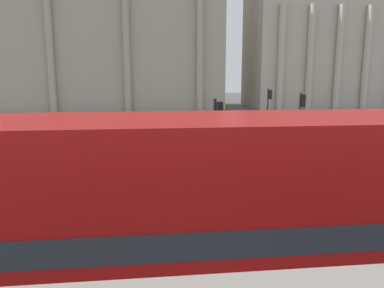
{
  "coord_description": "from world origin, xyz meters",
  "views": [
    {
      "loc": [
        -1.03,
        -2.19,
        4.89
      ],
      "look_at": [
        1.03,
        15.69,
        1.55
      ],
      "focal_mm": 35.0,
      "sensor_mm": 36.0,
      "label": 1
    }
  ],
  "objects_px": {
    "car_silver": "(156,160)",
    "plaza_building_right": "(333,50)",
    "double_decker_bus": "(256,217)",
    "traffic_light_far": "(268,106)",
    "pedestrian_blue": "(239,144)",
    "traffic_light_near": "(216,140)",
    "plaza_building_left": "(96,38)",
    "pedestrian_grey": "(225,138)",
    "pedestrian_black": "(97,121)",
    "traffic_light_mid": "(300,117)"
  },
  "relations": [
    {
      "from": "car_silver",
      "to": "plaza_building_right",
      "type": "bearing_deg",
      "value": -117.99
    },
    {
      "from": "double_decker_bus",
      "to": "car_silver",
      "type": "relative_size",
      "value": 2.51
    },
    {
      "from": "traffic_light_far",
      "to": "pedestrian_blue",
      "type": "bearing_deg",
      "value": -119.91
    },
    {
      "from": "traffic_light_near",
      "to": "traffic_light_far",
      "type": "bearing_deg",
      "value": 65.75
    },
    {
      "from": "pedestrian_blue",
      "to": "double_decker_bus",
      "type": "bearing_deg",
      "value": -133.86
    },
    {
      "from": "plaza_building_left",
      "to": "car_silver",
      "type": "distance_m",
      "value": 40.35
    },
    {
      "from": "plaza_building_right",
      "to": "pedestrian_blue",
      "type": "bearing_deg",
      "value": -123.25
    },
    {
      "from": "traffic_light_far",
      "to": "pedestrian_grey",
      "type": "bearing_deg",
      "value": -133.34
    },
    {
      "from": "traffic_light_far",
      "to": "plaza_building_right",
      "type": "bearing_deg",
      "value": 55.98
    },
    {
      "from": "double_decker_bus",
      "to": "traffic_light_near",
      "type": "relative_size",
      "value": 2.59
    },
    {
      "from": "traffic_light_near",
      "to": "pedestrian_black",
      "type": "height_order",
      "value": "traffic_light_near"
    },
    {
      "from": "plaza_building_right",
      "to": "pedestrian_blue",
      "type": "distance_m",
      "value": 42.67
    },
    {
      "from": "plaza_building_left",
      "to": "traffic_light_far",
      "type": "bearing_deg",
      "value": -60.48
    },
    {
      "from": "pedestrian_black",
      "to": "pedestrian_grey",
      "type": "bearing_deg",
      "value": 112.19
    },
    {
      "from": "traffic_light_near",
      "to": "car_silver",
      "type": "relative_size",
      "value": 0.97
    },
    {
      "from": "plaza_building_left",
      "to": "pedestrian_grey",
      "type": "xyz_separation_m",
      "value": [
        12.2,
        -33.61,
        -9.14
      ]
    },
    {
      "from": "traffic_light_mid",
      "to": "plaza_building_left",
      "type": "bearing_deg",
      "value": 113.56
    },
    {
      "from": "pedestrian_blue",
      "to": "plaza_building_right",
      "type": "bearing_deg",
      "value": 25.41
    },
    {
      "from": "pedestrian_grey",
      "to": "pedestrian_blue",
      "type": "distance_m",
      "value": 2.32
    },
    {
      "from": "double_decker_bus",
      "to": "car_silver",
      "type": "height_order",
      "value": "double_decker_bus"
    },
    {
      "from": "plaza_building_right",
      "to": "double_decker_bus",
      "type": "bearing_deg",
      "value": -117.88
    },
    {
      "from": "double_decker_bus",
      "to": "plaza_building_left",
      "type": "bearing_deg",
      "value": 92.87
    },
    {
      "from": "plaza_building_right",
      "to": "traffic_light_near",
      "type": "relative_size",
      "value": 6.43
    },
    {
      "from": "traffic_light_near",
      "to": "pedestrian_grey",
      "type": "xyz_separation_m",
      "value": [
        2.47,
        10.43,
        -1.73
      ]
    },
    {
      "from": "double_decker_bus",
      "to": "pedestrian_black",
      "type": "xyz_separation_m",
      "value": [
        -6.27,
        25.34,
        -1.25
      ]
    },
    {
      "from": "traffic_light_mid",
      "to": "pedestrian_black",
      "type": "distance_m",
      "value": 17.3
    },
    {
      "from": "double_decker_bus",
      "to": "traffic_light_near",
      "type": "distance_m",
      "value": 6.38
    },
    {
      "from": "traffic_light_far",
      "to": "car_silver",
      "type": "distance_m",
      "value": 12.97
    },
    {
      "from": "plaza_building_right",
      "to": "car_silver",
      "type": "bearing_deg",
      "value": -126.47
    },
    {
      "from": "traffic_light_far",
      "to": "double_decker_bus",
      "type": "bearing_deg",
      "value": -108.52
    },
    {
      "from": "pedestrian_black",
      "to": "pedestrian_blue",
      "type": "bearing_deg",
      "value": 106.47
    },
    {
      "from": "plaza_building_left",
      "to": "traffic_light_near",
      "type": "height_order",
      "value": "plaza_building_left"
    },
    {
      "from": "plaza_building_left",
      "to": "pedestrian_blue",
      "type": "distance_m",
      "value": 39.11
    },
    {
      "from": "traffic_light_near",
      "to": "double_decker_bus",
      "type": "bearing_deg",
      "value": -93.63
    },
    {
      "from": "traffic_light_far",
      "to": "pedestrian_blue",
      "type": "height_order",
      "value": "traffic_light_far"
    },
    {
      "from": "traffic_light_far",
      "to": "pedestrian_black",
      "type": "xyz_separation_m",
      "value": [
        -13.42,
        4.02,
        -1.46
      ]
    },
    {
      "from": "traffic_light_mid",
      "to": "pedestrian_blue",
      "type": "relative_size",
      "value": 2.35
    },
    {
      "from": "traffic_light_near",
      "to": "traffic_light_far",
      "type": "distance_m",
      "value": 16.41
    },
    {
      "from": "plaza_building_left",
      "to": "traffic_light_far",
      "type": "xyz_separation_m",
      "value": [
        16.47,
        -29.09,
        -7.54
      ]
    },
    {
      "from": "pedestrian_grey",
      "to": "plaza_building_left",
      "type": "bearing_deg",
      "value": 16.29
    },
    {
      "from": "double_decker_bus",
      "to": "traffic_light_far",
      "type": "height_order",
      "value": "double_decker_bus"
    },
    {
      "from": "plaza_building_left",
      "to": "pedestrian_grey",
      "type": "height_order",
      "value": "plaza_building_left"
    },
    {
      "from": "double_decker_bus",
      "to": "plaza_building_left",
      "type": "height_order",
      "value": "plaza_building_left"
    },
    {
      "from": "pedestrian_grey",
      "to": "pedestrian_black",
      "type": "height_order",
      "value": "pedestrian_black"
    },
    {
      "from": "double_decker_bus",
      "to": "pedestrian_grey",
      "type": "distance_m",
      "value": 17.09
    },
    {
      "from": "car_silver",
      "to": "pedestrian_grey",
      "type": "distance_m",
      "value": 6.63
    },
    {
      "from": "double_decker_bus",
      "to": "pedestrian_blue",
      "type": "distance_m",
      "value": 14.92
    },
    {
      "from": "car_silver",
      "to": "pedestrian_grey",
      "type": "xyz_separation_m",
      "value": [
        4.49,
        4.87,
        0.22
      ]
    },
    {
      "from": "plaza_building_left",
      "to": "pedestrian_black",
      "type": "relative_size",
      "value": 19.75
    },
    {
      "from": "plaza_building_right",
      "to": "pedestrian_grey",
      "type": "xyz_separation_m",
      "value": [
        -23.37,
        -32.82,
        -7.67
      ]
    }
  ]
}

